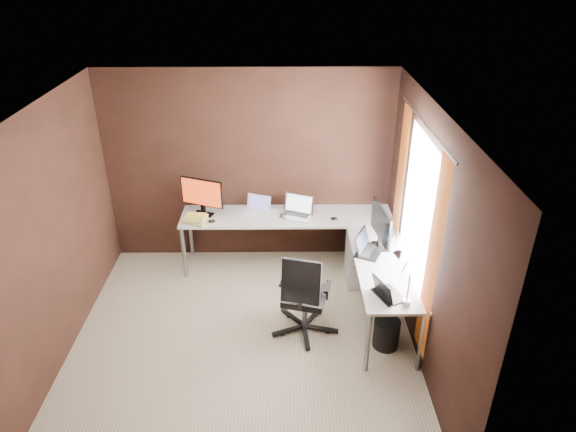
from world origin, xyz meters
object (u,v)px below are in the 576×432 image
object	(u,v)px
laptop_black_small	(386,292)
office_chair	(304,309)
wastebasket	(386,333)
monitor_left	(202,195)
laptop_black_big	(367,248)
monitor_right	(381,225)
laptop_white	(257,209)
drawer_pedestal	(364,259)
desk_lamp	(402,271)
laptop_silver	(297,211)
book_stack	(196,219)

from	to	relation	value
laptop_black_small	office_chair	xyz separation A→B (m)	(-0.77, 0.36, -0.48)
office_chair	wastebasket	size ratio (longest dim) A/B	3.19
monitor_left	wastebasket	xyz separation A→B (m)	(2.07, -1.59, -0.84)
laptop_black_big	office_chair	distance (m)	0.97
monitor_right	laptop_black_big	world-z (taller)	monitor_right
laptop_white	laptop_black_small	world-z (taller)	laptop_white
laptop_black_big	laptop_black_small	world-z (taller)	laptop_black_big
laptop_black_big	wastebasket	distance (m)	0.94
monitor_right	monitor_left	bearing A→B (deg)	60.75
drawer_pedestal	laptop_black_small	distance (m)	1.41
drawer_pedestal	desk_lamp	bearing A→B (deg)	-86.07
laptop_silver	wastebasket	xyz separation A→B (m)	(0.90, -1.56, -0.63)
office_chair	desk_lamp	bearing A→B (deg)	-11.36
laptop_black_small	laptop_silver	bearing A→B (deg)	2.09
monitor_left	laptop_silver	distance (m)	1.20
laptop_white	laptop_black_big	bearing A→B (deg)	-16.59
laptop_white	wastebasket	world-z (taller)	laptop_white
laptop_white	wastebasket	distance (m)	2.25
laptop_black_big	desk_lamp	distance (m)	0.95
book_stack	laptop_silver	bearing A→B (deg)	7.55
monitor_left	monitor_right	distance (m)	2.23
laptop_white	desk_lamp	xyz separation A→B (m)	(1.42, -1.84, 0.29)
laptop_black_big	book_stack	bearing A→B (deg)	95.98
laptop_black_small	laptop_black_big	bearing A→B (deg)	-18.72
drawer_pedestal	monitor_right	size ratio (longest dim) A/B	0.99
laptop_black_big	laptop_black_small	xyz separation A→B (m)	(0.07, -0.82, -0.01)
monitor_right	desk_lamp	world-z (taller)	desk_lamp
drawer_pedestal	monitor_right	xyz separation A→B (m)	(0.08, -0.42, 0.71)
desk_lamp	laptop_white	bearing A→B (deg)	103.60
laptop_black_big	monitor_right	bearing A→B (deg)	-33.46
monitor_left	book_stack	distance (m)	0.31
monitor_left	laptop_white	bearing A→B (deg)	25.90
laptop_silver	office_chair	distance (m)	1.42
book_stack	monitor_left	bearing A→B (deg)	70.34
office_chair	monitor_left	bearing A→B (deg)	146.24
laptop_silver	laptop_black_small	bearing A→B (deg)	-42.14
laptop_black_small	wastebasket	distance (m)	0.64
monitor_right	drawer_pedestal	bearing A→B (deg)	2.33
monitor_right	wastebasket	xyz separation A→B (m)	(-0.01, -0.79, -0.85)
laptop_silver	drawer_pedestal	bearing A→B (deg)	-1.42
laptop_silver	laptop_black_small	xyz separation A→B (m)	(0.82, -1.69, -0.01)
laptop_black_small	drawer_pedestal	bearing A→B (deg)	-24.10
laptop_black_small	book_stack	bearing A→B (deg)	29.84
laptop_black_big	wastebasket	size ratio (longest dim) A/B	1.35
book_stack	desk_lamp	bearing A→B (deg)	-36.25
laptop_white	laptop_silver	distance (m)	0.51
laptop_white	wastebasket	xyz separation A→B (m)	(1.40, -1.64, -0.62)
drawer_pedestal	laptop_silver	world-z (taller)	laptop_silver
monitor_left	laptop_white	xyz separation A→B (m)	(0.68, 0.05, -0.23)
laptop_black_big	laptop_black_small	size ratio (longest dim) A/B	1.15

